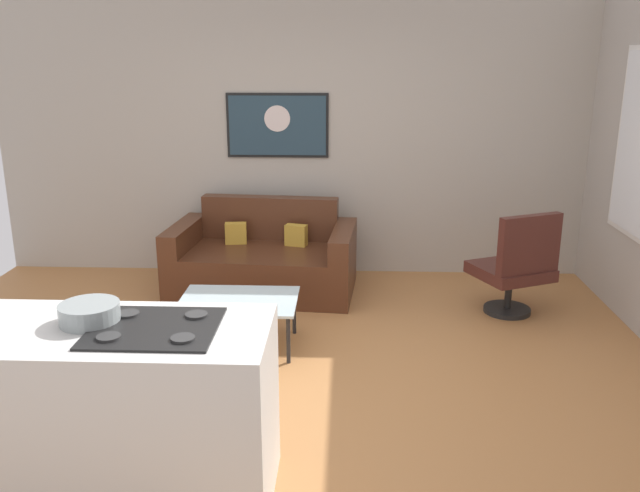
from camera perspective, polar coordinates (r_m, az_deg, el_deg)
ground at (r=4.72m, az=-1.31°, el=-11.52°), size 6.40×6.40×0.04m
back_wall at (r=6.64m, az=-0.03°, el=9.53°), size 6.40×0.05×2.80m
couch at (r=6.30m, az=-4.81°, el=-1.32°), size 1.75×1.07×0.83m
coffee_table at (r=5.10m, az=-6.94°, el=-4.85°), size 0.88×0.64×0.38m
armchair at (r=5.86m, az=16.38°, el=-1.67°), size 0.75×0.74×0.91m
kitchen_counter at (r=3.58m, az=-18.24°, el=-13.37°), size 1.71×0.72×0.94m
mixing_bowl at (r=3.43m, az=-19.01°, el=-5.45°), size 0.29×0.29×0.10m
wall_painting at (r=6.62m, az=-3.64°, el=10.20°), size 0.99×0.03×0.62m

